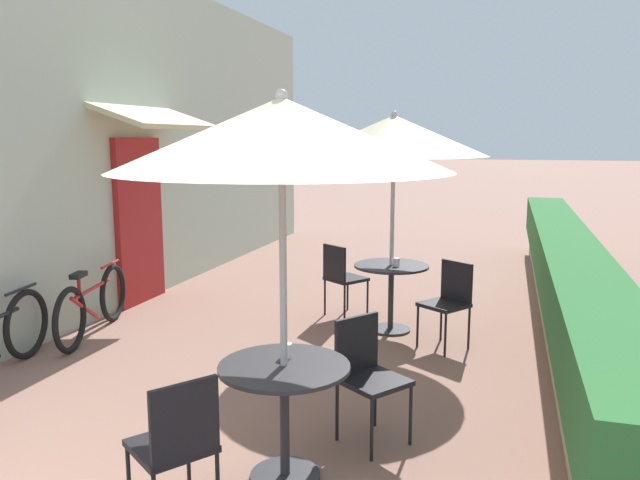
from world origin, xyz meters
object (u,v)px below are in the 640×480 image
cafe_chair_mid_right (341,274)px  cafe_chair_mid_left (449,297)px  coffee_cup_near (287,351)px  patio_umbrella_mid (394,136)px  patio_umbrella_near (282,135)px  bicycle_second (93,304)px  cafe_chair_near_left (367,369)px  patio_table_near (284,395)px  coffee_cup_mid (396,262)px  patio_table_mid (391,282)px  cafe_chair_near_right (177,440)px

cafe_chair_mid_right → cafe_chair_mid_left: bearing=5.9°
coffee_cup_near → patio_umbrella_mid: patio_umbrella_mid is taller
patio_umbrella_mid → cafe_chair_mid_right: size_ratio=2.73×
patio_umbrella_near → cafe_chair_mid_right: bearing=99.2°
bicycle_second → patio_umbrella_mid: bearing=6.8°
cafe_chair_near_left → patio_table_near: bearing=5.9°
patio_umbrella_mid → cafe_chair_mid_left: size_ratio=2.73×
cafe_chair_near_left → cafe_chair_mid_right: same height
coffee_cup_near → coffee_cup_mid: bearing=86.6°
patio_table_mid → cafe_chair_mid_right: bearing=151.2°
cafe_chair_near_left → bicycle_second: (-3.31, 1.43, -0.17)m
patio_table_near → cafe_chair_near_right: (-0.37, -0.65, -0.03)m
patio_table_near → coffee_cup_near: coffee_cup_near is taller
patio_umbrella_near → bicycle_second: size_ratio=1.39×
patio_umbrella_mid → cafe_chair_mid_right: (-0.66, 0.36, -1.60)m
coffee_cup_near → patio_umbrella_mid: size_ratio=0.04×
coffee_cup_near → patio_table_mid: coffee_cup_near is taller
cafe_chair_near_left → cafe_chair_mid_left: (0.37, 2.16, 0.00)m
patio_umbrella_mid → coffee_cup_mid: patio_umbrella_mid is taller
patio_umbrella_mid → patio_table_mid: bearing=0.0°
cafe_chair_mid_left → bicycle_second: (-3.68, -0.73, -0.17)m
bicycle_second → cafe_chair_mid_right: bearing=18.5°
patio_umbrella_near → cafe_chair_mid_left: (0.74, 2.81, -1.60)m
patio_umbrella_near → cafe_chair_mid_right: 3.92m
cafe_chair_near_right → patio_umbrella_mid: bearing=28.9°
coffee_cup_near → patio_umbrella_mid: bearing=87.8°
patio_table_near → patio_table_mid: same height
patio_umbrella_mid → cafe_chair_mid_right: 1.77m
cafe_chair_mid_right → bicycle_second: bearing=-113.9°
cafe_chair_mid_left → patio_table_mid: bearing=5.9°
coffee_cup_near → patio_table_mid: 3.05m
coffee_cup_mid → bicycle_second: size_ratio=0.05×
patio_umbrella_near → cafe_chair_mid_left: size_ratio=2.73×
cafe_chair_near_right → cafe_chair_mid_right: bearing=38.4°
cafe_chair_near_left → cafe_chair_near_right: same height
coffee_cup_near → cafe_chair_near_right: bearing=-113.8°
patio_umbrella_near → patio_table_mid: patio_umbrella_near is taller
cafe_chair_near_right → coffee_cup_mid: cafe_chair_near_right is taller
patio_umbrella_near → patio_table_mid: (0.08, 3.17, -1.57)m
bicycle_second → patio_table_near: bearing=-48.3°
cafe_chair_near_right → coffee_cup_near: bearing=11.9°
cafe_chair_near_right → patio_table_near: bearing=5.9°
cafe_chair_mid_right → patio_table_mid: bearing=5.9°
patio_umbrella_near → patio_umbrella_mid: size_ratio=1.00×
patio_table_near → cafe_chair_near_right: 0.75m
patio_umbrella_near → cafe_chair_mid_right: (-0.57, 3.53, -1.60)m
patio_umbrella_near → patio_umbrella_mid: same height
coffee_cup_mid → coffee_cup_near: bearing=-93.4°
patio_table_near → cafe_chair_near_left: bearing=60.2°
patio_table_near → cafe_chair_near_right: bearing=-119.8°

